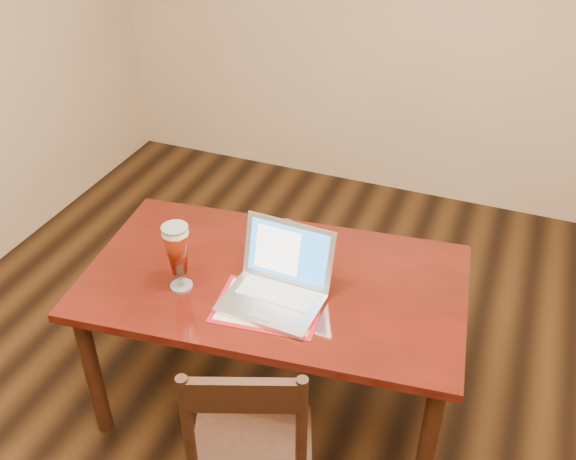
% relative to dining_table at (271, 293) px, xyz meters
% --- Properties ---
extents(room_shell, '(4.51, 5.01, 2.71)m').
position_rel_dining_table_xyz_m(room_shell, '(0.35, -0.47, 1.14)').
color(room_shell, tan).
rests_on(room_shell, ground).
extents(dining_table, '(1.57, 1.00, 0.98)m').
position_rel_dining_table_xyz_m(dining_table, '(0.00, 0.00, 0.00)').
color(dining_table, '#52100A').
rests_on(dining_table, ground).
extents(dining_chair, '(0.52, 0.51, 0.96)m').
position_rel_dining_table_xyz_m(dining_chair, '(0.18, -0.61, -0.17)').
color(dining_chair, black).
rests_on(dining_chair, ground).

